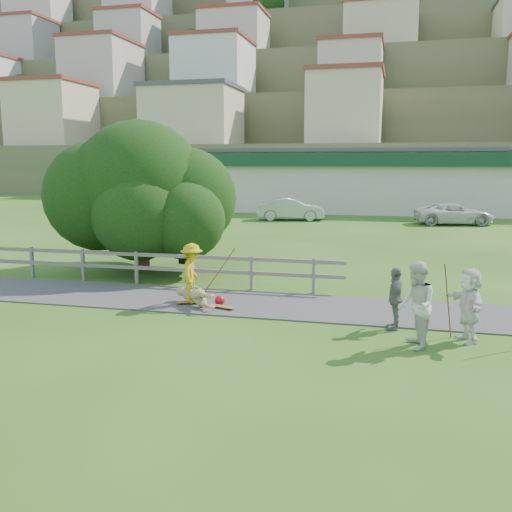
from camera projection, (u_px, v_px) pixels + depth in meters
The scene contains 19 objects.
ground at pixel (221, 317), 15.13m from camera, with size 260.00×260.00×0.00m, color #2D5117.
path at pixel (236, 302), 16.56m from camera, with size 34.00×3.00×0.04m, color #3B3B3E.
fence at pixel (119, 262), 19.26m from camera, with size 15.05×0.10×1.10m.
strip_mall at pixel (393, 180), 47.22m from camera, with size 32.50×10.75×5.10m.
hillside at pixel (375, 102), 100.21m from camera, with size 220.00×67.00×47.50m.
skater_rider at pixel (192, 276), 16.21m from camera, with size 1.09×0.63×1.69m, color gold.
skater_fallen at pixel (196, 296), 16.08m from camera, with size 1.71×0.41×0.62m, color tan.
spectator_a at pixel (416, 305), 12.44m from camera, with size 0.94×0.73×1.93m, color silver.
spectator_b at pixel (395, 298), 13.89m from camera, with size 0.91×0.38×1.55m, color slate.
spectator_d at pixel (469, 305), 12.92m from camera, with size 1.59×0.51×1.72m, color silver.
car_silver at pixel (291, 209), 39.91m from camera, with size 1.63×4.68×1.54m, color #B0B3B8.
car_white at pixel (454, 214), 37.09m from camera, with size 2.29×4.97×1.38m, color silver.
tree at pixel (141, 213), 21.23m from camera, with size 7.81×7.81×4.35m, color black, non-canonical shape.
bbq at pixel (186, 270), 19.42m from camera, with size 0.39×0.30×0.84m, color black, non-canonical shape.
longboard_rider at pixel (192, 303), 16.34m from camera, with size 0.88×0.22×0.10m, color olive, non-canonical shape.
longboard_fallen at pixel (222, 308), 15.84m from camera, with size 0.82×0.20×0.09m, color olive, non-canonical shape.
helmet at pixel (220, 300), 16.30m from camera, with size 0.29×0.29×0.29m, color red.
pole_rider at pixel (216, 269), 16.43m from camera, with size 0.03×0.03×2.00m, color brown.
pole_spec_left at pixel (448, 301), 13.21m from camera, with size 0.03×0.03×1.76m, color brown.
Camera 1 is at (4.42, -14.01, 4.07)m, focal length 40.00 mm.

